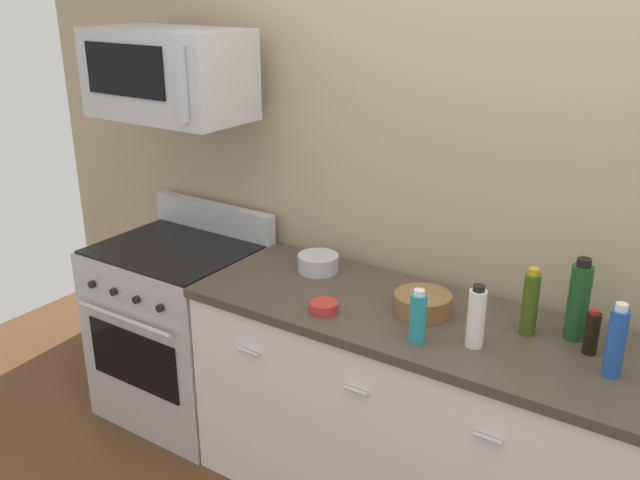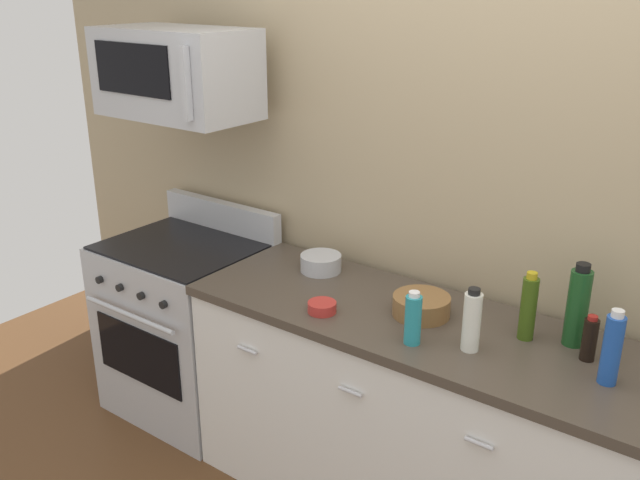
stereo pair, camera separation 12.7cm
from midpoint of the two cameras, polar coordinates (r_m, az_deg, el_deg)
back_wall at (r=2.88m, az=16.55°, el=3.56°), size 5.32×0.10×2.70m
counter_unit at (r=2.92m, az=11.73°, el=-15.29°), size 2.23×0.66×0.92m
range_oven at (r=3.67m, az=-9.83°, el=-6.98°), size 0.76×0.69×1.07m
microwave at (r=3.31m, az=-10.64°, el=13.36°), size 0.74×0.44×0.40m
bottle_soda_blue at (r=2.46m, az=24.26°, el=-8.18°), size 0.06×0.06×0.26m
bottle_soy_sauce_dark at (r=2.59m, az=22.61°, el=-7.53°), size 0.05×0.05×0.17m
bottle_dish_soap at (r=2.52m, az=9.10°, el=-6.45°), size 0.06×0.06×0.20m
bottle_olive_oil at (r=2.64m, az=18.09°, el=-5.31°), size 0.06×0.06×0.26m
bottle_wine_green at (r=2.65m, az=21.72°, el=-5.13°), size 0.08×0.08×0.31m
bottle_vinegar_white at (r=2.51m, az=13.80°, el=-6.49°), size 0.06×0.06×0.24m
bowl_wooden_salad at (r=2.75m, az=9.65°, el=-5.31°), size 0.23×0.23×0.08m
bowl_red_small at (r=2.75m, az=1.50°, el=-5.52°), size 0.11×0.11×0.04m
bowl_steel_prep at (r=3.11m, az=1.24°, el=-1.86°), size 0.18×0.18×0.08m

